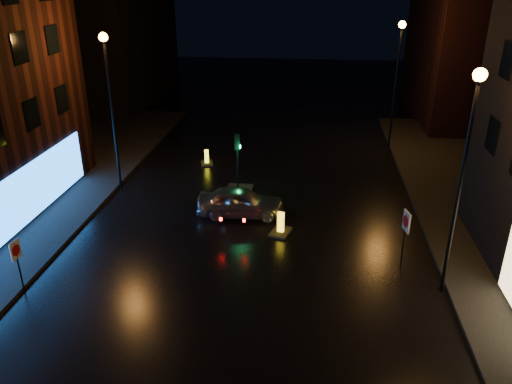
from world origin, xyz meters
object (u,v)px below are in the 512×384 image
at_px(traffic_signal, 238,186).
at_px(bollard_far, 207,161).
at_px(bollard_near, 281,229).
at_px(road_sign_right, 406,226).
at_px(silver_hatchback, 240,202).
at_px(road_sign_left, 16,255).

distance_m(traffic_signal, bollard_far, 5.10).
xyz_separation_m(bollard_near, bollard_far, (-5.24, 8.52, -0.03)).
xyz_separation_m(traffic_signal, road_sign_right, (7.70, -6.51, 1.40)).
bearing_deg(bollard_near, road_sign_right, -8.13).
xyz_separation_m(silver_hatchback, bollard_far, (-3.13, 6.87, -0.51)).
distance_m(bollard_near, road_sign_left, 11.03).
bearing_deg(traffic_signal, road_sign_left, -124.02).
distance_m(bollard_far, road_sign_left, 14.92).
height_order(traffic_signal, silver_hatchback, traffic_signal).
bearing_deg(road_sign_right, bollard_far, -59.00).
xyz_separation_m(bollard_far, road_sign_right, (10.33, -10.87, 1.70)).
relative_size(silver_hatchback, bollard_far, 3.47).
bearing_deg(silver_hatchback, road_sign_right, -122.78).
relative_size(bollard_far, road_sign_right, 0.48).
bearing_deg(bollard_near, road_sign_left, -131.66).
height_order(bollard_near, bollard_far, bollard_near).
relative_size(bollard_near, road_sign_right, 0.55).
relative_size(bollard_near, bollard_far, 1.15).
height_order(silver_hatchback, bollard_far, silver_hatchback).
bearing_deg(road_sign_right, silver_hatchback, -41.58).
relative_size(bollard_far, road_sign_left, 0.55).
xyz_separation_m(traffic_signal, silver_hatchback, (0.50, -2.51, 0.22)).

